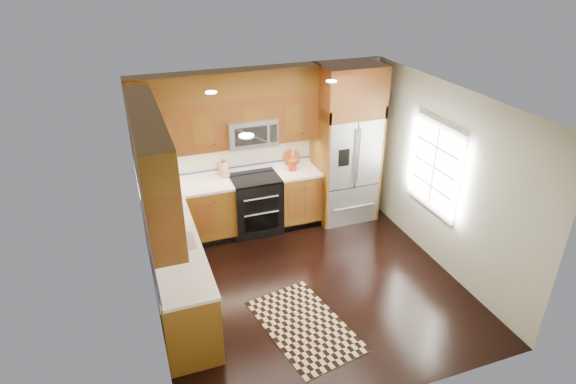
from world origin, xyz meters
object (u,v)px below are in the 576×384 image
object	(u,v)px
rug	(304,325)
knife_block	(224,169)
utensil_crock	(293,163)
range	(256,204)
refrigerator	(346,144)

from	to	relation	value
rug	knife_block	size ratio (longest dim) A/B	5.12
utensil_crock	range	bearing A→B (deg)	-173.97
refrigerator	knife_block	distance (m)	2.02
rug	refrigerator	bearing A→B (deg)	44.40
knife_block	rug	bearing A→B (deg)	-82.51
utensil_crock	knife_block	bearing A→B (deg)	172.37
range	refrigerator	xyz separation A→B (m)	(1.55, -0.04, 0.83)
knife_block	refrigerator	bearing A→B (deg)	-7.30
range	rug	bearing A→B (deg)	-92.31
knife_block	utensil_crock	size ratio (longest dim) A/B	0.79
refrigerator	knife_block	xyz separation A→B (m)	(-1.99, 0.25, -0.25)
range	knife_block	bearing A→B (deg)	153.75
range	refrigerator	distance (m)	1.76
refrigerator	knife_block	bearing A→B (deg)	172.70
range	utensil_crock	world-z (taller)	utensil_crock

